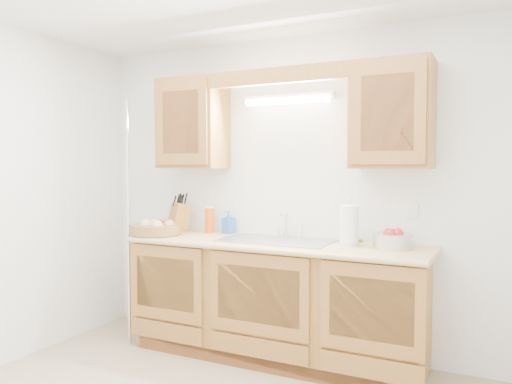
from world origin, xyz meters
The scene contains 17 objects.
room centered at (0.00, 0.00, 1.25)m, with size 3.52×3.50×2.50m.
base_cabinets centered at (0.00, 1.20, 0.44)m, with size 2.20×0.60×0.86m, color #A67330.
countertop centered at (0.00, 1.19, 0.88)m, with size 2.30×0.63×0.04m, color #DBBB73.
upper_cabinet_left centered at (-0.83, 1.33, 1.83)m, with size 0.55×0.33×0.75m, color #A67330.
upper_cabinet_right centered at (0.83, 1.33, 1.83)m, with size 0.55×0.33×0.75m, color #A67330.
valance centered at (0.00, 1.19, 2.14)m, with size 2.20×0.05×0.12m, color #A67330.
fluorescent_fixture centered at (0.00, 1.42, 2.00)m, with size 0.76×0.08×0.08m.
sink centered at (0.00, 1.21, 0.83)m, with size 0.84×0.46×0.36m.
wire_shelf_pole centered at (-1.20, 0.94, 1.00)m, with size 0.03×0.03×2.00m, color silver.
outlet_plate centered at (0.95, 1.49, 1.15)m, with size 0.08×0.01×0.12m, color white.
fruit_basket centered at (-1.03, 1.08, 0.96)m, with size 0.51×0.51×0.13m.
knife_block centered at (-0.98, 1.33, 1.03)m, with size 0.19×0.23×0.35m.
orange_canister centered at (-0.70, 1.39, 1.01)m, with size 0.09×0.09×0.22m.
soap_bottle centered at (-0.54, 1.43, 1.00)m, with size 0.09×0.09×0.19m, color blue.
sponge centered at (0.54, 1.44, 0.91)m, with size 0.10×0.07×0.02m.
paper_towel centered at (0.55, 1.26, 1.04)m, with size 0.16×0.16×0.34m.
apple_bowl centered at (0.86, 1.26, 0.96)m, with size 0.31×0.31×0.14m.
Camera 1 is at (1.53, -2.23, 1.47)m, focal length 35.00 mm.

